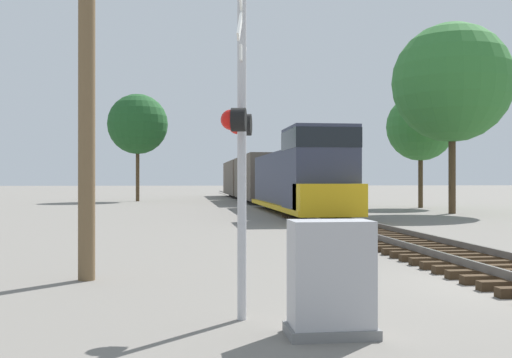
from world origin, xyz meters
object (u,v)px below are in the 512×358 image
tree_mid_background (421,127)px  tree_deep_background (138,124)px  crossing_signal_near (240,130)px  tree_far_right (452,83)px  relay_cabinet (331,279)px  freight_train (260,179)px  utility_pole (87,40)px

tree_mid_background → tree_deep_background: 24.70m
crossing_signal_near → tree_far_right: bearing=161.4°
relay_cabinet → tree_mid_background: bearing=65.9°
freight_train → tree_far_right: (8.57, -16.30, 5.26)m
freight_train → tree_far_right: 19.15m
crossing_signal_near → utility_pole: bearing=-131.8°
crossing_signal_near → tree_mid_background: 34.08m
tree_far_right → tree_deep_background: size_ratio=1.12×
tree_far_right → tree_deep_background: 28.66m
crossing_signal_near → tree_deep_background: tree_deep_background is taller
freight_train → tree_mid_background: size_ratio=6.24×
crossing_signal_near → relay_cabinet: crossing_signal_near is taller
relay_cabinet → tree_mid_background: 34.72m
relay_cabinet → tree_far_right: tree_far_right is taller
relay_cabinet → utility_pole: 6.75m
relay_cabinet → tree_deep_background: size_ratio=0.15×
freight_train → relay_cabinet: bearing=-96.2°
freight_train → relay_cabinet: freight_train is taller
tree_mid_background → freight_train: bearing=135.6°
freight_train → tree_far_right: size_ratio=4.55×
tree_far_right → utility_pole: bearing=-129.4°
utility_pole → freight_train: bearing=77.7°
freight_train → crossing_signal_near: (-5.43, -39.85, 0.54)m
relay_cabinet → tree_deep_background: tree_deep_background is taller
utility_pole → tree_deep_background: size_ratio=0.92×
tree_far_right → relay_cabinet: bearing=-118.0°
crossing_signal_near → tree_deep_background: 45.73m
freight_train → utility_pole: 37.35m
tree_far_right → freight_train: bearing=117.7°
relay_cabinet → tree_far_right: 28.51m
freight_train → tree_far_right: tree_far_right is taller
tree_far_right → tree_mid_background: 7.21m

